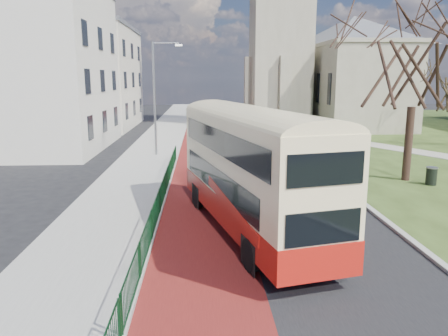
{
  "coord_description": "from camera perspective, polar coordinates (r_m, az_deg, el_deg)",
  "views": [
    {
      "loc": [
        -1.17,
        -13.71,
        5.64
      ],
      "look_at": [
        -0.26,
        3.84,
        2.0
      ],
      "focal_mm": 35.0,
      "sensor_mm": 36.0,
      "label": 1
    }
  ],
  "objects": [
    {
      "name": "ground",
      "position": [
        14.87,
        1.79,
        -10.59
      ],
      "size": [
        160.0,
        160.0,
        0.0
      ],
      "primitive_type": "plane",
      "color": "black",
      "rests_on": "ground"
    },
    {
      "name": "road_carriageway",
      "position": [
        34.28,
        1.54,
        2.24
      ],
      "size": [
        9.0,
        120.0,
        0.01
      ],
      "primitive_type": "cube",
      "color": "black",
      "rests_on": "ground"
    },
    {
      "name": "bus_lane",
      "position": [
        34.18,
        -2.98,
        2.2
      ],
      "size": [
        3.4,
        120.0,
        0.01
      ],
      "primitive_type": "cube",
      "color": "#591414",
      "rests_on": "ground"
    },
    {
      "name": "pavement_west",
      "position": [
        34.39,
        -9.33,
        2.21
      ],
      "size": [
        4.0,
        120.0,
        0.12
      ],
      "primitive_type": "cube",
      "color": "gray",
      "rests_on": "ground"
    },
    {
      "name": "kerb_west",
      "position": [
        34.22,
        -6.0,
        2.27
      ],
      "size": [
        0.25,
        120.0,
        0.13
      ],
      "primitive_type": "cube",
      "color": "#999993",
      "rests_on": "ground"
    },
    {
      "name": "kerb_east",
      "position": [
        36.87,
        8.45,
        2.88
      ],
      "size": [
        0.25,
        80.0,
        0.13
      ],
      "primitive_type": "cube",
      "color": "#999993",
      "rests_on": "ground"
    },
    {
      "name": "pedestrian_railing",
      "position": [
        18.52,
        -8.4,
        -4.37
      ],
      "size": [
        0.07,
        24.0,
        1.12
      ],
      "color": "#0C3619",
      "rests_on": "ground"
    },
    {
      "name": "gothic_church",
      "position": [
        54.03,
        12.51,
        19.42
      ],
      "size": [
        16.38,
        18.0,
        40.0
      ],
      "color": "gray",
      "rests_on": "ground"
    },
    {
      "name": "street_block_near",
      "position": [
        37.96,
        -23.27,
        12.1
      ],
      "size": [
        10.3,
        14.3,
        13.0
      ],
      "color": "silver",
      "rests_on": "ground"
    },
    {
      "name": "street_block_far",
      "position": [
        53.28,
        -17.25,
        11.33
      ],
      "size": [
        10.3,
        16.3,
        11.5
      ],
      "color": "beige",
      "rests_on": "ground"
    },
    {
      "name": "streetlamp",
      "position": [
        31.89,
        -8.81,
        9.69
      ],
      "size": [
        2.13,
        0.18,
        8.0
      ],
      "color": "gray",
      "rests_on": "pavement_west"
    },
    {
      "name": "bus",
      "position": [
        15.84,
        3.45,
        0.4
      ],
      "size": [
        4.94,
        10.93,
        4.45
      ],
      "rotation": [
        0.0,
        0.0,
        0.24
      ],
      "color": "#AD170F",
      "rests_on": "ground"
    },
    {
      "name": "winter_tree_near",
      "position": [
        25.86,
        23.88,
        14.41
      ],
      "size": [
        7.84,
        7.84,
        10.47
      ],
      "rotation": [
        0.0,
        0.0,
        0.11
      ],
      "color": "#2F1E17",
      "rests_on": "grass_green"
    },
    {
      "name": "litter_bin",
      "position": [
        25.69,
        25.46,
        -0.93
      ],
      "size": [
        0.8,
        0.8,
        0.96
      ],
      "rotation": [
        0.0,
        0.0,
        0.43
      ],
      "color": "black",
      "rests_on": "grass_green"
    }
  ]
}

